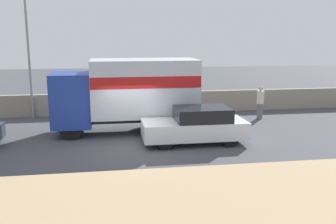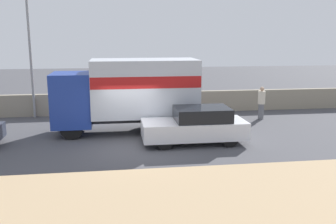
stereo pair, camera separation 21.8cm
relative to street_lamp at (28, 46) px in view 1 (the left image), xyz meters
name	(u,v)px [view 1 (the left image)]	position (x,y,z in m)	size (l,w,h in m)	color
ground_plane	(132,148)	(5.27, -6.77, -4.09)	(80.00, 80.00, 0.00)	#47474C
dirt_shoulder_foreground	(143,204)	(5.27, -12.31, -4.07)	(60.00, 5.51, 0.04)	tan
stone_wall_backdrop	(124,103)	(5.27, 0.31, -3.45)	(60.00, 0.35, 1.29)	gray
street_lamp	(28,46)	(0.00, 0.00, 0.00)	(0.56, 0.28, 7.08)	gray
box_truck	(130,91)	(5.40, -4.18, -2.04)	(6.87, 2.47, 3.55)	navy
car_hatchback	(196,125)	(8.12, -6.49, -3.30)	(4.53, 1.87, 1.59)	silver
pedestrian	(260,102)	(12.79, -2.31, -3.13)	(0.40, 0.40, 1.85)	slate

